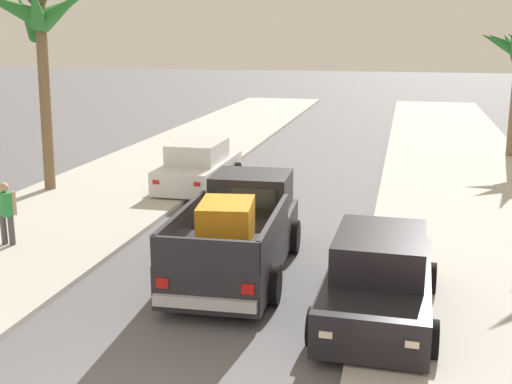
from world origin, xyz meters
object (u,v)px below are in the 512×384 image
(car_right_near, at_px, (379,279))
(car_right_mid, at_px, (199,167))
(palm_tree_right_mid, at_px, (40,25))
(pickup_truck, at_px, (238,234))
(pedestrian, at_px, (6,211))

(car_right_near, distance_m, car_right_mid, 10.50)
(car_right_near, bearing_deg, palm_tree_right_mid, 145.69)
(car_right_near, height_order, palm_tree_right_mid, palm_tree_right_mid)
(car_right_near, bearing_deg, pickup_truck, 150.75)
(pickup_truck, relative_size, pedestrian, 3.32)
(car_right_near, xyz_separation_m, palm_tree_right_mid, (-10.53, 7.19, 4.42))
(car_right_near, bearing_deg, pedestrian, 168.08)
(pickup_truck, bearing_deg, palm_tree_right_mid, 143.85)
(car_right_mid, height_order, pedestrian, pedestrian)
(pickup_truck, height_order, palm_tree_right_mid, palm_tree_right_mid)
(car_right_near, xyz_separation_m, car_right_mid, (-6.09, 8.56, 0.00))
(palm_tree_right_mid, relative_size, pedestrian, 3.97)
(car_right_near, relative_size, car_right_mid, 1.01)
(pickup_truck, distance_m, car_right_near, 3.41)
(pedestrian, bearing_deg, car_right_near, -11.92)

